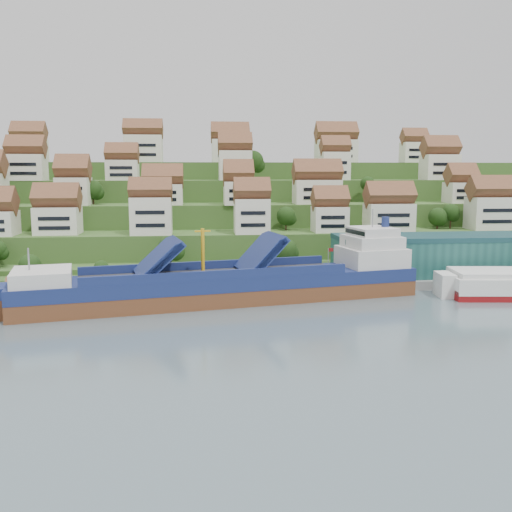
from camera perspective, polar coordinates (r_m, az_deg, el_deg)
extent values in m
plane|color=slate|center=(122.94, 0.00, -4.66)|extent=(300.00, 300.00, 0.00)
cube|color=gray|center=(140.49, 7.52, -2.61)|extent=(180.00, 14.00, 2.20)
cube|color=#2D4C1E|center=(207.08, -2.43, 1.28)|extent=(260.00, 128.00, 4.00)
cube|color=#2D4C1E|center=(211.64, -2.52, 2.39)|extent=(260.00, 118.00, 11.00)
cube|color=#2D4C1E|center=(219.25, -2.65, 3.52)|extent=(260.00, 102.00, 18.00)
cube|color=#2D4C1E|center=(226.94, -2.77, 4.57)|extent=(260.00, 86.00, 25.00)
cube|color=#2D4C1E|center=(235.73, -2.89, 5.45)|extent=(260.00, 68.00, 31.00)
cube|color=silver|center=(164.00, -19.20, 3.37)|extent=(11.63, 8.57, 7.34)
cube|color=silver|center=(156.17, -10.44, 3.96)|extent=(10.91, 7.03, 10.03)
cube|color=silver|center=(156.38, -0.42, 4.01)|extent=(9.46, 7.62, 9.49)
cube|color=silver|center=(161.96, 7.38, 3.66)|extent=(9.44, 7.73, 7.08)
cube|color=silver|center=(166.79, 13.14, 3.78)|extent=(13.03, 8.26, 7.86)
cube|color=silver|center=(181.29, 22.38, 3.98)|extent=(12.66, 8.31, 9.44)
cube|color=silver|center=(178.23, -17.75, 6.18)|extent=(9.43, 8.98, 8.09)
cube|color=silver|center=(173.22, -9.26, 6.10)|extent=(11.47, 7.90, 6.13)
cube|color=silver|center=(171.14, -1.78, 6.30)|extent=(8.57, 8.56, 6.88)
cube|color=silver|center=(177.41, 6.11, 6.40)|extent=(14.11, 8.36, 7.29)
cube|color=silver|center=(192.52, 19.76, 5.98)|extent=(8.80, 8.04, 6.40)
cube|color=silver|center=(194.29, -21.94, 8.21)|extent=(11.20, 7.86, 8.12)
cube|color=silver|center=(190.52, -13.21, 8.35)|extent=(10.03, 7.30, 6.48)
cube|color=silver|center=(187.99, -2.10, 9.03)|extent=(10.49, 7.79, 9.50)
cube|color=silver|center=(193.71, 7.88, 8.89)|extent=(9.16, 7.14, 9.19)
cube|color=silver|center=(205.39, 17.88, 8.44)|extent=(11.48, 8.47, 8.44)
cube|color=silver|center=(215.28, -21.69, 9.75)|extent=(10.93, 8.03, 7.87)
cube|color=silver|center=(207.75, -11.18, 10.47)|extent=(13.09, 7.51, 9.42)
cube|color=silver|center=(208.81, -2.60, 10.44)|extent=(13.07, 8.15, 8.19)
cube|color=silver|center=(214.94, 7.99, 10.32)|extent=(14.52, 8.73, 8.23)
cube|color=silver|center=(226.84, 15.50, 9.92)|extent=(9.17, 7.05, 7.67)
ellipsoid|color=#203F15|center=(148.34, 2.92, 0.56)|extent=(6.44, 6.44, 6.44)
ellipsoid|color=#203F15|center=(146.85, -8.55, 0.77)|extent=(6.39, 6.39, 6.39)
ellipsoid|color=#203F15|center=(177.47, 17.71, 3.75)|extent=(5.49, 5.49, 5.49)
ellipsoid|color=#203F15|center=(179.01, 18.91, 4.16)|extent=(5.07, 5.07, 5.07)
ellipsoid|color=#203F15|center=(165.21, 3.02, 4.01)|extent=(5.43, 5.43, 5.43)
ellipsoid|color=#203F15|center=(186.97, 11.08, 7.12)|extent=(4.53, 4.53, 4.53)
ellipsoid|color=#203F15|center=(183.24, -18.91, 6.08)|extent=(5.64, 5.64, 5.64)
ellipsoid|color=#203F15|center=(179.90, -15.99, 6.38)|extent=(5.79, 5.79, 5.79)
ellipsoid|color=#203F15|center=(193.23, -0.30, 9.46)|extent=(7.12, 7.12, 7.12)
ellipsoid|color=#203F15|center=(200.20, 7.28, 9.04)|extent=(5.40, 5.40, 5.40)
ellipsoid|color=#203F15|center=(198.88, 8.14, 8.58)|extent=(4.63, 4.63, 4.63)
ellipsoid|color=#203F15|center=(145.41, -21.68, -0.85)|extent=(5.19, 5.19, 5.19)
ellipsoid|color=#203F15|center=(141.93, -15.22, -1.17)|extent=(3.71, 3.71, 3.71)
cube|color=#1F5650|center=(151.89, 19.21, 0.15)|extent=(60.00, 15.00, 10.00)
cylinder|color=gray|center=(134.35, 7.22, -0.90)|extent=(0.16, 0.16, 8.00)
cube|color=maroon|center=(133.95, 7.50, 0.62)|extent=(1.20, 0.05, 0.80)
cube|color=white|center=(139.54, -23.20, -2.89)|extent=(2.40, 2.20, 2.20)
cube|color=brown|center=(123.47, -3.26, -4.14)|extent=(87.27, 30.02, 5.53)
cube|color=navy|center=(122.70, -3.27, -2.43)|extent=(87.30, 30.15, 2.88)
cube|color=silver|center=(118.99, -20.63, -1.95)|extent=(13.34, 14.55, 2.88)
cube|color=#262628|center=(121.93, -4.29, -1.82)|extent=(56.49, 21.96, 0.33)
cube|color=navy|center=(119.23, -10.02, -0.33)|extent=(10.54, 13.61, 7.65)
cube|color=navy|center=(123.89, 0.19, 0.13)|extent=(10.13, 13.53, 8.09)
cylinder|color=gold|center=(120.69, -5.34, 0.40)|extent=(0.91, 0.91, 9.96)
cube|color=silver|center=(134.92, 11.48, -0.06)|extent=(15.51, 14.99, 4.43)
cube|color=silver|center=(134.45, 11.52, 1.43)|extent=(13.08, 13.25, 2.77)
cube|color=silver|center=(134.19, 11.55, 2.41)|extent=(10.64, 11.51, 1.99)
cylinder|color=navy|center=(135.62, 12.81, 3.33)|extent=(2.09, 2.09, 2.44)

